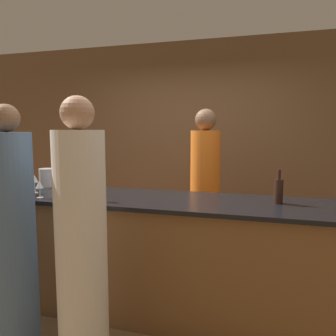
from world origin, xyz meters
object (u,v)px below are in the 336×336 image
Objects in this scene: guest_1 at (82,247)px; wine_bottle_1 at (79,185)px; wine_bottle_0 at (279,191)px; ice_bucket at (47,178)px; bartender at (205,198)px; guest_0 at (12,240)px.

guest_1 is 0.77m from wine_bottle_1.
wine_bottle_0 reaches higher than ice_bucket.
bartender is at bearing 132.34° from wine_bottle_0.
ice_bucket is at bearing 134.15° from guest_1.
guest_0 is 0.68m from wine_bottle_1.
guest_1 is 5.79× the size of wine_bottle_1.
guest_0 is 5.67× the size of wine_bottle_1.
bartender is 1.67m from ice_bucket.
bartender reaches higher than wine_bottle_1.
wine_bottle_0 is at bearing 35.25° from guest_1.
guest_1 reaches higher than guest_0.
bartender is 1.96m from guest_0.
wine_bottle_0 is at bearing -4.17° from ice_bucket.
wine_bottle_0 is (0.72, -0.79, 0.26)m from bartender.
guest_1 reaches higher than ice_bucket.
ice_bucket is at bearing 22.17° from bartender.
guest_1 is at bearing -3.32° from guest_0.
guest_1 is (-0.52, -1.66, -0.01)m from bartender.
ice_bucket is (-0.63, 0.43, -0.03)m from wine_bottle_1.
guest_0 is 6.55× the size of wine_bottle_0.
guest_0 is 9.52× the size of ice_bucket.
bartender is 6.72× the size of wine_bottle_0.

